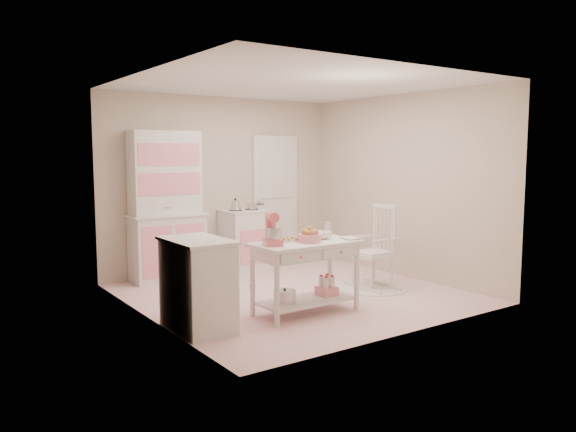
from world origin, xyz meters
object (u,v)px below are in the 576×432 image
object	(u,v)px
hutch	(167,206)
work_table	(306,278)
stove	(244,240)
rocking_chair	(373,247)
base_cabinet	(198,284)
bread_basket	(310,238)
stand_mixer	(273,229)

from	to	relation	value
hutch	work_table	world-z (taller)	hutch
hutch	stove	world-z (taller)	hutch
rocking_chair	work_table	world-z (taller)	rocking_chair
base_cabinet	work_table	world-z (taller)	base_cabinet
base_cabinet	bread_basket	world-z (taller)	base_cabinet
stove	rocking_chair	world-z (taller)	rocking_chair
base_cabinet	work_table	distance (m)	1.24
hutch	bread_basket	distance (m)	2.55
rocking_chair	stove	bearing A→B (deg)	112.64
bread_basket	base_cabinet	bearing A→B (deg)	170.76
stove	stand_mixer	world-z (taller)	stand_mixer
base_cabinet	stand_mixer	xyz separation A→B (m)	(0.81, -0.13, 0.51)
work_table	stand_mixer	bearing A→B (deg)	177.27
work_table	stand_mixer	xyz separation A→B (m)	(-0.42, 0.02, 0.57)
stove	base_cabinet	bearing A→B (deg)	-129.66
base_cabinet	rocking_chair	bearing A→B (deg)	5.77
work_table	stand_mixer	distance (m)	0.71
hutch	work_table	xyz separation A→B (m)	(0.59, -2.42, -0.64)
hutch	base_cabinet	xyz separation A→B (m)	(-0.64, -2.27, -0.58)
work_table	bread_basket	bearing A→B (deg)	-68.20
stove	work_table	xyz separation A→B (m)	(-0.61, -2.37, -0.06)
stand_mixer	bread_basket	distance (m)	0.46
work_table	base_cabinet	bearing A→B (deg)	172.89
stove	bread_basket	size ratio (longest dim) A/B	3.68
stove	stand_mixer	distance (m)	2.61
rocking_chair	stand_mixer	bearing A→B (deg)	-167.40
stand_mixer	rocking_chair	bearing A→B (deg)	33.33
work_table	rocking_chair	bearing A→B (deg)	16.62
stove	work_table	world-z (taller)	stove
hutch	rocking_chair	bearing A→B (deg)	-44.94
base_cabinet	stand_mixer	distance (m)	0.97
hutch	base_cabinet	bearing A→B (deg)	-105.70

